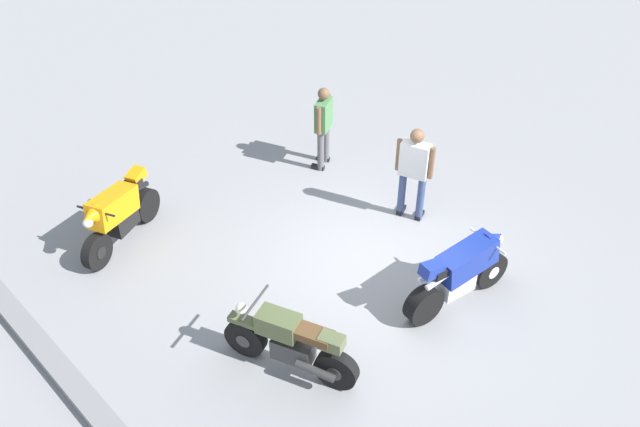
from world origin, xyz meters
TOP-DOWN VIEW (x-y plane):
  - ground_plane at (0.00, 0.00)m, footprint 40.00×40.00m
  - motorcycle_blue_sportbike at (-1.37, -0.32)m, footprint 0.73×1.95m
  - motorcycle_olive_vintage at (-0.56, 2.33)m, footprint 1.88×0.93m
  - motorcycle_orange_sportbike at (3.42, 2.51)m, footprint 1.02×1.86m
  - person_in_green_shirt at (2.73, -1.56)m, footprint 0.47×0.62m
  - person_in_white_shirt at (0.47, -1.47)m, footprint 0.67×0.43m

SIDE VIEW (x-z plane):
  - ground_plane at x=0.00m, z-range 0.00..0.00m
  - motorcycle_olive_vintage at x=-0.56m, z-range -0.05..1.02m
  - motorcycle_blue_sportbike at x=-1.37m, z-range 0.02..1.17m
  - motorcycle_orange_sportbike at x=3.42m, z-range 0.02..1.17m
  - person_in_green_shirt at x=2.73m, z-range 0.12..1.79m
  - person_in_white_shirt at x=0.47m, z-range 0.14..1.90m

